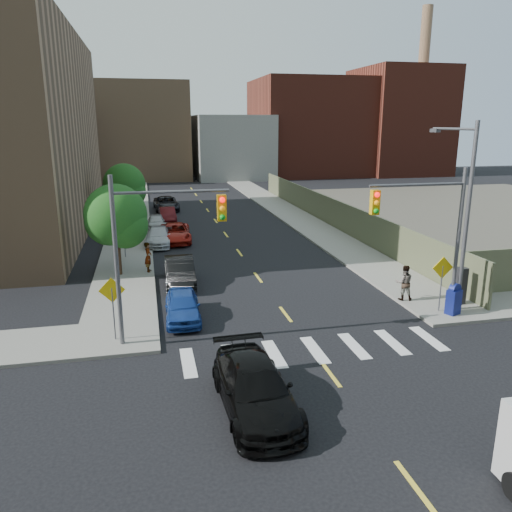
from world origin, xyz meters
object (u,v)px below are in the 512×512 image
parked_car_blue (183,306)px  parked_car_black (180,271)px  parked_car_red (175,233)px  mailbox (454,299)px  pedestrian_west (148,257)px  parked_car_silver (158,236)px  parked_car_maroon (167,215)px  black_sedan (255,388)px  parked_car_white (156,222)px  pedestrian_east (404,283)px  payphone (460,286)px  parked_car_grey (166,203)px

parked_car_blue → parked_car_black: parked_car_black is taller
parked_car_black → parked_car_red: bearing=88.8°
parked_car_red → mailbox: size_ratio=3.31×
parked_car_black → pedestrian_west: pedestrian_west is taller
parked_car_silver → parked_car_maroon: size_ratio=1.15×
parked_car_silver → parked_car_black: bearing=-80.1°
black_sedan → pedestrian_west: (-3.10, 15.89, 0.29)m
parked_car_white → pedestrian_east: bearing=-59.7°
parked_car_red → parked_car_silver: size_ratio=1.11×
parked_car_blue → black_sedan: bearing=-76.3°
black_sedan → mailbox: 12.22m
black_sedan → payphone: bearing=28.3°
parked_car_silver → parked_car_maroon: parked_car_silver is taller
parked_car_red → parked_car_grey: (0.00, 14.60, 0.02)m
parked_car_blue → pedestrian_east: (11.16, -0.11, 0.38)m
parked_car_blue → parked_car_grey: (0.66, 30.54, 0.04)m
parked_car_red → black_sedan: 24.07m
mailbox → pedestrian_east: (-1.31, 2.30, 0.17)m
parked_car_black → payphone: payphone is taller
parked_car_black → parked_car_silver: size_ratio=1.01×
parked_car_grey → parked_car_silver: bearing=-97.7°
parked_car_grey → parked_car_black: bearing=-93.8°
parked_car_black → pedestrian_west: size_ratio=2.54×
parked_car_maroon → payphone: bearing=-65.3°
payphone → parked_car_silver: bearing=127.6°
parked_car_maroon → pedestrian_east: pedestrian_east is taller
parked_car_maroon → mailbox: 29.29m
parked_car_white → parked_car_maroon: (1.11, 3.11, 0.04)m
parked_car_grey → parked_car_white: bearing=-100.8°
parked_car_red → parked_car_grey: 14.60m
parked_car_black → mailbox: 14.47m
parked_car_blue → parked_car_grey: parked_car_grey is taller
parked_car_white → parked_car_grey: size_ratio=0.70×
parked_car_black → parked_car_white: size_ratio=1.28×
parked_car_grey → black_sedan: 38.67m
parked_car_maroon → black_sedan: size_ratio=0.75×
parked_car_black → pedestrian_east: pedestrian_east is taller
parked_car_silver → payphone: size_ratio=2.46×
parked_car_red → parked_car_white: bearing=106.0°
mailbox → pedestrian_west: 17.24m
parked_car_silver → payphone: (14.21, -16.32, 0.41)m
parked_car_white → parked_car_maroon: size_ratio=0.91×
parked_car_white → parked_car_grey: parked_car_grey is taller
parked_car_black → pedestrian_east: 12.20m
mailbox → payphone: 1.64m
parked_car_grey → parked_car_red: bearing=-92.9°
parked_car_grey → pedestrian_east: pedestrian_east is taller
parked_car_silver → pedestrian_west: (-0.80, -7.33, 0.40)m
parked_car_grey → mailbox: mailbox is taller
parked_car_blue → payphone: (13.57, -1.21, 0.40)m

